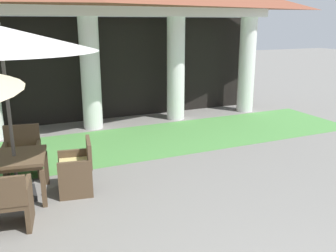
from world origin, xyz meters
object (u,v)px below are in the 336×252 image
at_px(patio_chair_mid_left_north, 22,154).
at_px(patio_chair_mid_left_south, 8,202).
at_px(patio_chair_mid_left_east, 77,168).
at_px(patio_umbrella_mid_left, 0,41).
at_px(patio_table_mid_left, 15,162).

xyz_separation_m(patio_chair_mid_left_north, patio_chair_mid_left_south, (-0.30, -1.85, -0.03)).
height_order(patio_chair_mid_left_east, patio_chair_mid_left_south, patio_chair_mid_left_east).
relative_size(patio_chair_mid_left_east, patio_chair_mid_left_north, 0.96).
bearing_deg(patio_umbrella_mid_left, patio_chair_mid_left_north, 80.91).
distance_m(patio_chair_mid_left_east, patio_chair_mid_left_north, 1.33).
bearing_deg(patio_table_mid_left, patio_chair_mid_left_south, -99.09).
xyz_separation_m(patio_umbrella_mid_left, patio_chair_mid_left_north, (0.15, 0.93, -2.04)).
bearing_deg(patio_chair_mid_left_east, patio_umbrella_mid_left, 90.00).
distance_m(patio_table_mid_left, patio_chair_mid_left_south, 0.96).
height_order(patio_umbrella_mid_left, patio_chair_mid_left_south, patio_umbrella_mid_left).
distance_m(patio_table_mid_left, patio_chair_mid_left_north, 0.96).
xyz_separation_m(patio_umbrella_mid_left, patio_chair_mid_left_east, (0.92, -0.15, -2.04)).
relative_size(patio_umbrella_mid_left, patio_chair_mid_left_south, 3.31).
bearing_deg(patio_table_mid_left, patio_chair_mid_left_east, -9.09).
bearing_deg(patio_umbrella_mid_left, patio_chair_mid_left_east, -9.09).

